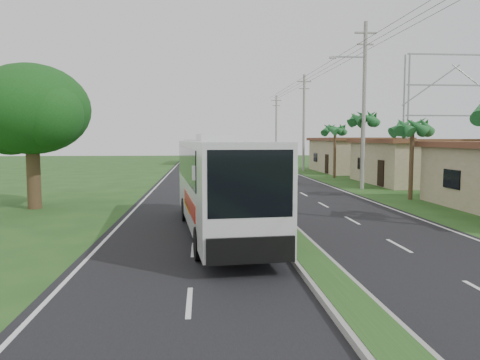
{
  "coord_description": "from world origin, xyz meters",
  "views": [
    {
      "loc": [
        -3.2,
        -15.21,
        3.65
      ],
      "look_at": [
        -1.47,
        5.86,
        1.8
      ],
      "focal_mm": 35.0,
      "sensor_mm": 36.0,
      "label": 1
    }
  ],
  "objects": [
    {
      "name": "median_strip",
      "position": [
        0.0,
        20.0,
        0.1
      ],
      "size": [
        1.2,
        160.0,
        0.18
      ],
      "color": "gray",
      "rests_on": "ground"
    },
    {
      "name": "shop_far",
      "position": [
        14.0,
        36.0,
        1.93
      ],
      "size": [
        8.6,
        11.6,
        3.82
      ],
      "color": "tan",
      "rests_on": "ground"
    },
    {
      "name": "coach_bus_main",
      "position": [
        -2.53,
        2.57,
        2.12
      ],
      "size": [
        3.6,
        12.09,
        3.85
      ],
      "rotation": [
        0.0,
        0.0,
        0.1
      ],
      "color": "silver",
      "rests_on": "ground"
    },
    {
      "name": "motorcyclist",
      "position": [
        -1.74,
        8.51,
        0.76
      ],
      "size": [
        1.85,
        0.65,
        2.17
      ],
      "rotation": [
        0.0,
        0.0,
        -0.08
      ],
      "color": "black",
      "rests_on": "ground"
    },
    {
      "name": "utility_pole_d",
      "position": [
        8.5,
        58.0,
        5.42
      ],
      "size": [
        1.6,
        0.28,
        10.5
      ],
      "color": "gray",
      "rests_on": "ground"
    },
    {
      "name": "billboard_lattice",
      "position": [
        22.0,
        30.0,
        6.82
      ],
      "size": [
        10.18,
        1.18,
        12.07
      ],
      "color": "gray",
      "rests_on": "ground"
    },
    {
      "name": "utility_pole_c",
      "position": [
        8.5,
        38.0,
        5.67
      ],
      "size": [
        1.6,
        0.28,
        11.0
      ],
      "color": "gray",
      "rests_on": "ground"
    },
    {
      "name": "palm_verge_d",
      "position": [
        9.3,
        28.0,
        4.55
      ],
      "size": [
        2.4,
        2.4,
        5.25
      ],
      "color": "#473321",
      "rests_on": "ground"
    },
    {
      "name": "lane_edge_left",
      "position": [
        -6.7,
        20.0,
        0.0
      ],
      "size": [
        0.12,
        160.0,
        0.01
      ],
      "primitive_type": "cube",
      "color": "silver",
      "rests_on": "ground"
    },
    {
      "name": "lane_edge_right",
      "position": [
        6.7,
        20.0,
        0.0
      ],
      "size": [
        0.12,
        160.0,
        0.01
      ],
      "primitive_type": "cube",
      "color": "silver",
      "rests_on": "ground"
    },
    {
      "name": "road_asphalt",
      "position": [
        0.0,
        20.0,
        0.01
      ],
      "size": [
        14.0,
        160.0,
        0.02
      ],
      "primitive_type": "cube",
      "color": "black",
      "rests_on": "ground"
    },
    {
      "name": "shade_tree",
      "position": [
        -12.11,
        10.02,
        5.03
      ],
      "size": [
        6.3,
        6.0,
        7.54
      ],
      "color": "#473321",
      "rests_on": "ground"
    },
    {
      "name": "shop_mid",
      "position": [
        14.0,
        22.0,
        1.86
      ],
      "size": [
        7.6,
        10.6,
        3.67
      ],
      "color": "tan",
      "rests_on": "ground"
    },
    {
      "name": "ground",
      "position": [
        0.0,
        0.0,
        0.0
      ],
      "size": [
        180.0,
        180.0,
        0.0
      ],
      "primitive_type": "plane",
      "color": "#22481A",
      "rests_on": "ground"
    },
    {
      "name": "utility_pole_b",
      "position": [
        8.47,
        18.0,
        6.26
      ],
      "size": [
        3.2,
        0.28,
        12.0
      ],
      "color": "gray",
      "rests_on": "ground"
    },
    {
      "name": "coach_bus_far",
      "position": [
        -4.02,
        56.07,
        2.03
      ],
      "size": [
        3.23,
        12.42,
        3.59
      ],
      "rotation": [
        0.0,
        0.0,
        -0.04
      ],
      "color": "silver",
      "rests_on": "ground"
    },
    {
      "name": "palm_verge_c",
      "position": [
        8.8,
        19.0,
        5.12
      ],
      "size": [
        2.4,
        2.4,
        5.85
      ],
      "color": "#473321",
      "rests_on": "ground"
    },
    {
      "name": "palm_verge_b",
      "position": [
        9.4,
        12.0,
        4.36
      ],
      "size": [
        2.4,
        2.4,
        5.05
      ],
      "color": "#473321",
      "rests_on": "ground"
    }
  ]
}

